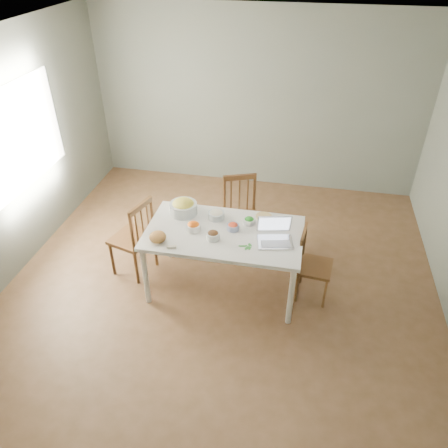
% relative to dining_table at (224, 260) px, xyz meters
% --- Properties ---
extents(floor, '(5.00, 5.00, 0.00)m').
position_rel_dining_table_xyz_m(floor, '(-0.03, 0.12, -0.40)').
color(floor, brown).
rests_on(floor, ground).
extents(ceiling, '(5.00, 5.00, 0.00)m').
position_rel_dining_table_xyz_m(ceiling, '(-0.03, 0.12, 2.30)').
color(ceiling, white).
rests_on(ceiling, ground).
extents(wall_back, '(5.00, 0.00, 2.70)m').
position_rel_dining_table_xyz_m(wall_back, '(-0.03, 2.62, 0.95)').
color(wall_back, slate).
rests_on(wall_back, ground).
extents(wall_front, '(5.00, 0.00, 2.70)m').
position_rel_dining_table_xyz_m(wall_front, '(-0.03, -2.38, 0.95)').
color(wall_front, slate).
rests_on(wall_front, ground).
extents(wall_left, '(0.00, 5.00, 2.70)m').
position_rel_dining_table_xyz_m(wall_left, '(-2.53, 0.12, 0.95)').
color(wall_left, slate).
rests_on(wall_left, ground).
extents(window_left, '(0.04, 1.60, 1.20)m').
position_rel_dining_table_xyz_m(window_left, '(-2.51, 0.42, 1.10)').
color(window_left, white).
rests_on(window_left, ground).
extents(dining_table, '(1.70, 0.95, 0.80)m').
position_rel_dining_table_xyz_m(dining_table, '(0.00, 0.00, 0.00)').
color(dining_table, silver).
rests_on(dining_table, floor).
extents(chair_far, '(0.57, 0.56, 1.01)m').
position_rel_dining_table_xyz_m(chair_far, '(0.08, 0.73, 0.11)').
color(chair_far, '#3A2214').
rests_on(chair_far, floor).
extents(chair_left, '(0.53, 0.55, 1.01)m').
position_rel_dining_table_xyz_m(chair_left, '(-1.13, 0.09, 0.11)').
color(chair_left, '#3A2214').
rests_on(chair_left, floor).
extents(chair_right, '(0.40, 0.42, 0.87)m').
position_rel_dining_table_xyz_m(chair_right, '(1.02, 0.07, 0.04)').
color(chair_right, '#3A2214').
rests_on(chair_right, floor).
extents(bread_boule, '(0.21, 0.21, 0.12)m').
position_rel_dining_table_xyz_m(bread_boule, '(-0.64, -0.31, 0.46)').
color(bread_boule, '#B0733E').
rests_on(bread_boule, dining_table).
extents(butter_stick, '(0.10, 0.05, 0.03)m').
position_rel_dining_table_xyz_m(butter_stick, '(-0.47, -0.39, 0.41)').
color(butter_stick, beige).
rests_on(butter_stick, dining_table).
extents(bowl_squash, '(0.33, 0.33, 0.18)m').
position_rel_dining_table_xyz_m(bowl_squash, '(-0.53, 0.26, 0.49)').
color(bowl_squash, '#DEBE5E').
rests_on(bowl_squash, dining_table).
extents(bowl_carrot, '(0.17, 0.17, 0.09)m').
position_rel_dining_table_xyz_m(bowl_carrot, '(-0.33, -0.03, 0.44)').
color(bowl_carrot, '#CF5413').
rests_on(bowl_carrot, dining_table).
extents(bowl_onion, '(0.24, 0.24, 0.10)m').
position_rel_dining_table_xyz_m(bowl_onion, '(-0.14, 0.24, 0.45)').
color(bowl_onion, beige).
rests_on(bowl_onion, dining_table).
extents(bowl_mushroom, '(0.15, 0.15, 0.09)m').
position_rel_dining_table_xyz_m(bowl_mushroom, '(-0.09, -0.15, 0.44)').
color(bowl_mushroom, '#321D09').
rests_on(bowl_mushroom, dining_table).
extents(bowl_redpep, '(0.18, 0.18, 0.08)m').
position_rel_dining_table_xyz_m(bowl_redpep, '(0.09, 0.06, 0.44)').
color(bowl_redpep, red).
rests_on(bowl_redpep, dining_table).
extents(bowl_broccoli, '(0.16, 0.16, 0.08)m').
position_rel_dining_table_xyz_m(bowl_broccoli, '(0.24, 0.20, 0.44)').
color(bowl_broccoli, '#0C4E10').
rests_on(bowl_broccoli, dining_table).
extents(flatbread, '(0.23, 0.23, 0.02)m').
position_rel_dining_table_xyz_m(flatbread, '(0.39, 0.37, 0.41)').
color(flatbread, '#E8CF82').
rests_on(flatbread, dining_table).
extents(basil_bunch, '(0.17, 0.17, 0.02)m').
position_rel_dining_table_xyz_m(basil_bunch, '(0.27, -0.22, 0.41)').
color(basil_bunch, '#2F7934').
rests_on(basil_bunch, dining_table).
extents(laptop, '(0.42, 0.39, 0.25)m').
position_rel_dining_table_xyz_m(laptop, '(0.56, -0.09, 0.52)').
color(laptop, silver).
rests_on(laptop, dining_table).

